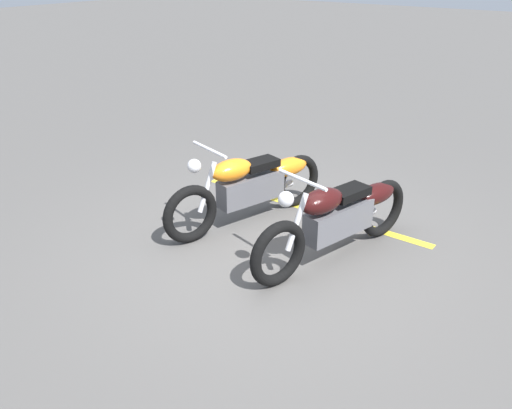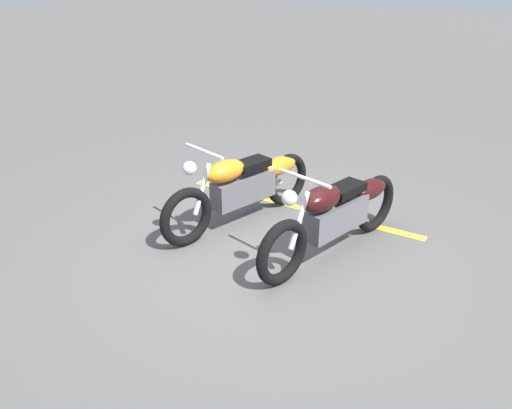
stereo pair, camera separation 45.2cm
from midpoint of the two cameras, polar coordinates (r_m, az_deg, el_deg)
name	(u,v)px [view 1 (the left image)]	position (r m, az deg, el deg)	size (l,w,h in m)	color
ground_plane	(272,249)	(5.82, 3.98, -4.85)	(60.00, 60.00, 0.00)	#514F4C
motorcycle_bright_foreground	(251,185)	(6.22, 1.57, 2.05)	(2.17, 0.80, 1.04)	black
motorcycle_dark_foreground	(339,217)	(5.57, 11.20, -1.32)	(2.19, 0.76, 1.04)	black
parking_stripe_near	(309,209)	(6.74, 7.64, -0.55)	(3.20, 0.12, 0.01)	yellow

